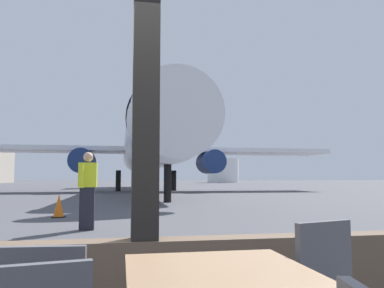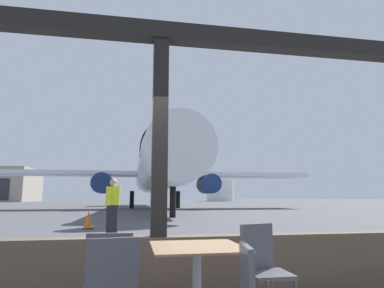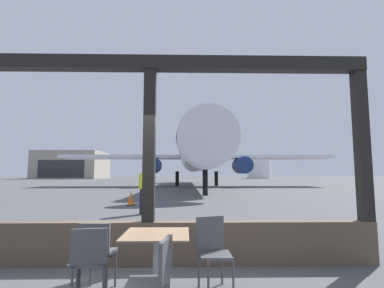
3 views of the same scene
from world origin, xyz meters
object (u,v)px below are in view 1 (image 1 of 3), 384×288
object	(u,v)px
ground_crew_worker	(87,189)
fuel_storage_tank	(223,171)
traffic_cone	(59,206)
airplane	(148,147)

from	to	relation	value
ground_crew_worker	fuel_storage_tank	bearing A→B (deg)	72.64
fuel_storage_tank	traffic_cone	bearing A→B (deg)	-108.77
ground_crew_worker	fuel_storage_tank	distance (m)	78.38
airplane	fuel_storage_tank	size ratio (longest dim) A/B	5.01
ground_crew_worker	fuel_storage_tank	size ratio (longest dim) A/B	0.24
airplane	ground_crew_worker	distance (m)	23.36
airplane	ground_crew_worker	bearing A→B (deg)	-97.16
traffic_cone	fuel_storage_tank	world-z (taller)	fuel_storage_tank
airplane	traffic_cone	distance (m)	20.76
ground_crew_worker	fuel_storage_tank	xyz separation A→B (m)	(23.38, 74.79, 1.77)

